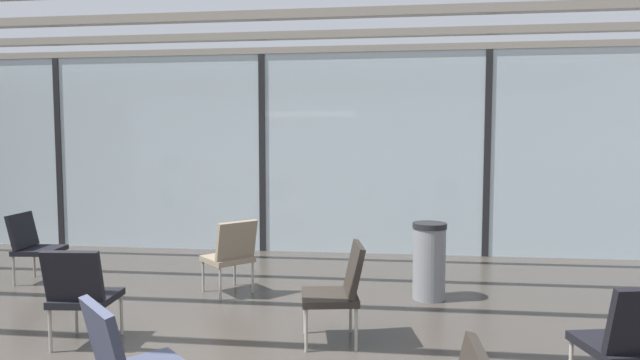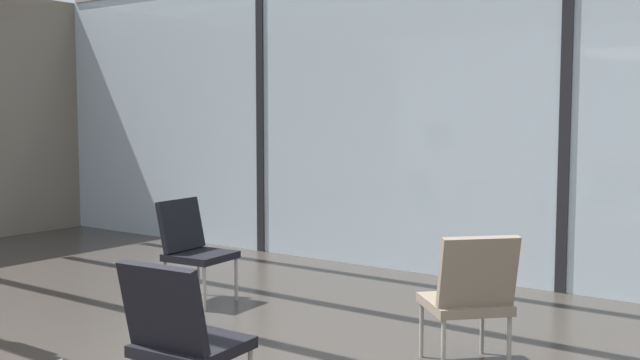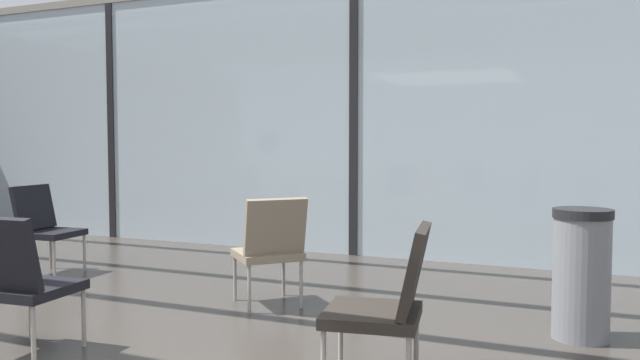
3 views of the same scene
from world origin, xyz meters
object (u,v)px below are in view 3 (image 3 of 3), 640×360
object	(u,v)px
lounge_chair_7	(44,224)
trash_bin	(581,274)
lounge_chair_4	(19,277)
lounge_chair_5	(389,298)
lounge_chair_2	(271,244)
parked_airplane	(432,104)

from	to	relation	value
lounge_chair_7	trash_bin	bearing A→B (deg)	-96.43
lounge_chair_4	lounge_chair_5	size ratio (longest dim) A/B	1.00
lounge_chair_4	trash_bin	size ratio (longest dim) A/B	1.01
lounge_chair_2	lounge_chair_5	xyz separation A→B (m)	(1.35, -1.25, 0.00)
lounge_chair_2	lounge_chair_4	world-z (taller)	same
lounge_chair_7	lounge_chair_5	bearing A→B (deg)	-115.24
lounge_chair_5	trash_bin	world-z (taller)	lounge_chair_5
lounge_chair_2	lounge_chair_4	size ratio (longest dim) A/B	1.00
parked_airplane	lounge_chair_4	xyz separation A→B (m)	(-0.11, -10.15, -1.60)
lounge_chair_4	trash_bin	distance (m)	3.52
parked_airplane	lounge_chair_5	bearing A→B (deg)	-78.07
lounge_chair_2	lounge_chair_5	world-z (taller)	same
lounge_chair_2	trash_bin	world-z (taller)	lounge_chair_2
parked_airplane	lounge_chair_5	distance (m)	10.11
lounge_chair_5	lounge_chair_7	world-z (taller)	same
lounge_chair_2	lounge_chair_4	distance (m)	1.83
lounge_chair_4	lounge_chair_7	bearing A→B (deg)	-50.41
parked_airplane	lounge_chair_7	world-z (taller)	parked_airplane
parked_airplane	lounge_chair_2	distance (m)	8.69
parked_airplane	lounge_chair_7	distance (m)	8.65
lounge_chair_7	trash_bin	xyz separation A→B (m)	(4.88, -0.14, -0.06)
lounge_chair_5	lounge_chair_7	bearing A→B (deg)	-120.10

